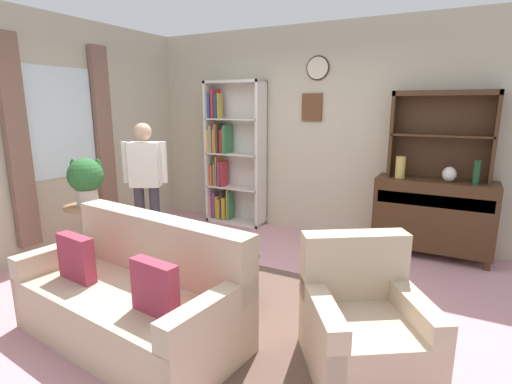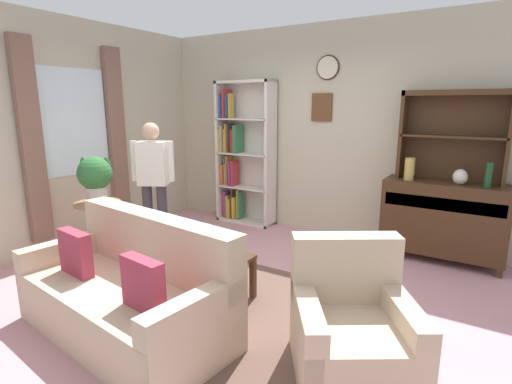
# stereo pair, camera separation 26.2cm
# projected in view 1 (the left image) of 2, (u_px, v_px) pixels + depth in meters

# --- Properties ---
(ground_plane) EXTENTS (5.40, 4.60, 0.02)m
(ground_plane) POSITION_uv_depth(u_px,v_px,m) (237.00, 291.00, 3.82)
(ground_plane) COLOR #C68C93
(wall_back) EXTENTS (5.00, 0.09, 2.80)m
(wall_back) POSITION_uv_depth(u_px,v_px,m) (316.00, 131.00, 5.34)
(wall_back) COLOR #BCB299
(wall_back) RESTS_ON ground_plane
(wall_left) EXTENTS (0.16, 4.20, 2.80)m
(wall_left) POSITION_uv_depth(u_px,v_px,m) (55.00, 136.00, 4.67)
(wall_left) COLOR #BCB299
(wall_left) RESTS_ON ground_plane
(area_rug) EXTENTS (2.62, 1.85, 0.01)m
(area_rug) POSITION_uv_depth(u_px,v_px,m) (240.00, 308.00, 3.47)
(area_rug) COLOR brown
(area_rug) RESTS_ON ground_plane
(bookshelf) EXTENTS (0.90, 0.30, 2.10)m
(bookshelf) POSITION_uv_depth(u_px,v_px,m) (230.00, 156.00, 5.85)
(bookshelf) COLOR silver
(bookshelf) RESTS_ON ground_plane
(sideboard) EXTENTS (1.30, 0.45, 0.92)m
(sideboard) POSITION_uv_depth(u_px,v_px,m) (433.00, 214.00, 4.59)
(sideboard) COLOR #422816
(sideboard) RESTS_ON ground_plane
(sideboard_hutch) EXTENTS (1.10, 0.26, 1.00)m
(sideboard_hutch) POSITION_uv_depth(u_px,v_px,m) (443.00, 123.00, 4.46)
(sideboard_hutch) COLOR #422816
(sideboard_hutch) RESTS_ON sideboard
(vase_tall) EXTENTS (0.11, 0.11, 0.26)m
(vase_tall) POSITION_uv_depth(u_px,v_px,m) (400.00, 167.00, 4.58)
(vase_tall) COLOR tan
(vase_tall) RESTS_ON sideboard
(vase_round) EXTENTS (0.15, 0.15, 0.17)m
(vase_round) POSITION_uv_depth(u_px,v_px,m) (449.00, 174.00, 4.37)
(vase_round) COLOR beige
(vase_round) RESTS_ON sideboard
(bottle_wine) EXTENTS (0.07, 0.07, 0.26)m
(bottle_wine) POSITION_uv_depth(u_px,v_px,m) (476.00, 172.00, 4.22)
(bottle_wine) COLOR #194223
(bottle_wine) RESTS_ON sideboard
(couch_floral) EXTENTS (1.89, 1.05, 0.90)m
(couch_floral) POSITION_uv_depth(u_px,v_px,m) (135.00, 298.00, 3.00)
(couch_floral) COLOR #C6AD8E
(couch_floral) RESTS_ON ground_plane
(armchair_floral) EXTENTS (1.05, 1.06, 0.88)m
(armchair_floral) POSITION_uv_depth(u_px,v_px,m) (364.00, 328.00, 2.65)
(armchair_floral) COLOR #C6AD8E
(armchair_floral) RESTS_ON ground_plane
(plant_stand) EXTENTS (0.52, 0.52, 0.66)m
(plant_stand) POSITION_uv_depth(u_px,v_px,m) (90.00, 227.00, 4.47)
(plant_stand) COLOR #997047
(plant_stand) RESTS_ON ground_plane
(potted_plant_large) EXTENTS (0.39, 0.39, 0.53)m
(potted_plant_large) POSITION_uv_depth(u_px,v_px,m) (86.00, 178.00, 4.35)
(potted_plant_large) COLOR beige
(potted_plant_large) RESTS_ON plant_stand
(person_reading) EXTENTS (0.50, 0.34, 1.56)m
(person_reading) POSITION_uv_depth(u_px,v_px,m) (146.00, 179.00, 4.61)
(person_reading) COLOR #38333D
(person_reading) RESTS_ON ground_plane
(coffee_table) EXTENTS (0.80, 0.50, 0.42)m
(coffee_table) POSITION_uv_depth(u_px,v_px,m) (208.00, 263.00, 3.57)
(coffee_table) COLOR #422816
(coffee_table) RESTS_ON ground_plane
(book_stack) EXTENTS (0.20, 0.13, 0.04)m
(book_stack) POSITION_uv_depth(u_px,v_px,m) (214.00, 256.00, 3.52)
(book_stack) COLOR #3F3833
(book_stack) RESTS_ON coffee_table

